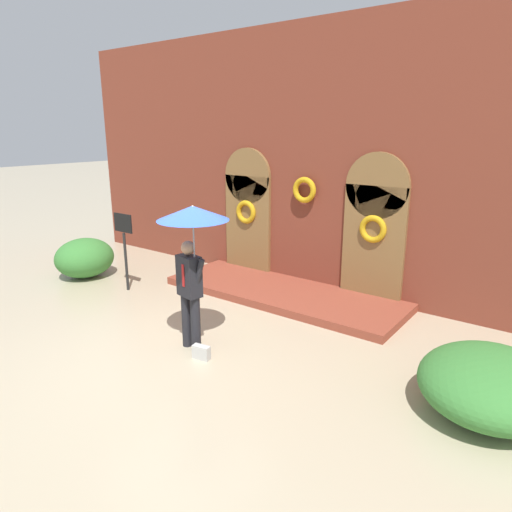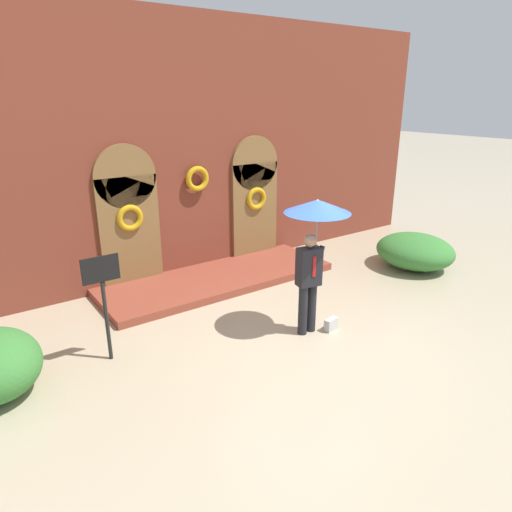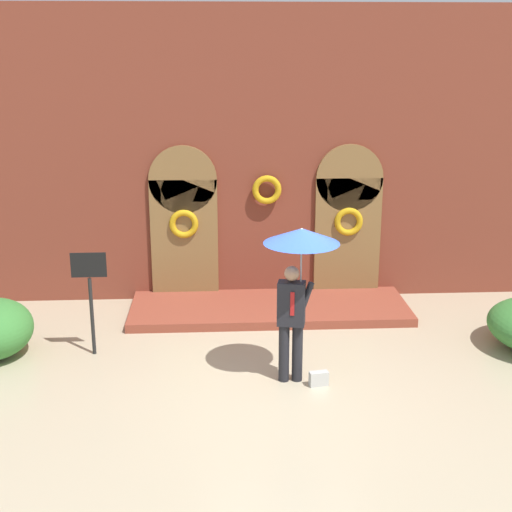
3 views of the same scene
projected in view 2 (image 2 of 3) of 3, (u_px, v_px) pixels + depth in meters
The scene contains 6 objects.
ground_plane at pixel (310, 338), 7.84m from camera, with size 80.00×80.00×0.00m, color tan.
building_facade at pixel (190, 155), 10.14m from camera, with size 14.00×2.30×5.60m.
person_with_umbrella at pixel (315, 227), 7.47m from camera, with size 1.10×1.10×2.36m.
handbag at pixel (331, 324), 8.09m from camera, with size 0.28×0.12×0.22m, color #B7B7B2.
sign_post at pixel (103, 291), 6.85m from camera, with size 0.56×0.06×1.72m.
shrub_right at pixel (415, 251), 10.96m from camera, with size 1.72×1.87×0.81m, color #387A33.
Camera 2 is at (-4.75, -5.11, 3.96)m, focal length 32.00 mm.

